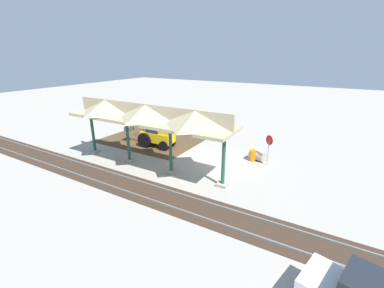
{
  "coord_description": "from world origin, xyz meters",
  "views": [
    {
      "loc": [
        -7.56,
        17.73,
        8.24
      ],
      "look_at": [
        2.06,
        1.32,
        1.6
      ],
      "focal_mm": 24.0,
      "sensor_mm": 36.0,
      "label": 1
    }
  ],
  "objects_px": {
    "stop_sign": "(269,144)",
    "traffic_barrel": "(252,155)",
    "concrete_pipe": "(258,155)",
    "backhoe": "(156,134)"
  },
  "relations": [
    {
      "from": "backhoe",
      "to": "stop_sign",
      "type": "bearing_deg",
      "value": -174.89
    },
    {
      "from": "concrete_pipe",
      "to": "traffic_barrel",
      "type": "xyz_separation_m",
      "value": [
        0.33,
        0.36,
        0.03
      ]
    },
    {
      "from": "concrete_pipe",
      "to": "stop_sign",
      "type": "bearing_deg",
      "value": 145.77
    },
    {
      "from": "stop_sign",
      "to": "traffic_barrel",
      "type": "relative_size",
      "value": 2.73
    },
    {
      "from": "backhoe",
      "to": "concrete_pipe",
      "type": "xyz_separation_m",
      "value": [
        -9.27,
        -1.57,
        -0.85
      ]
    },
    {
      "from": "backhoe",
      "to": "traffic_barrel",
      "type": "distance_m",
      "value": 9.06
    },
    {
      "from": "backhoe",
      "to": "traffic_barrel",
      "type": "relative_size",
      "value": 5.84
    },
    {
      "from": "backhoe",
      "to": "concrete_pipe",
      "type": "bearing_deg",
      "value": -170.37
    },
    {
      "from": "backhoe",
      "to": "concrete_pipe",
      "type": "height_order",
      "value": "backhoe"
    },
    {
      "from": "concrete_pipe",
      "to": "traffic_barrel",
      "type": "distance_m",
      "value": 0.49
    }
  ]
}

